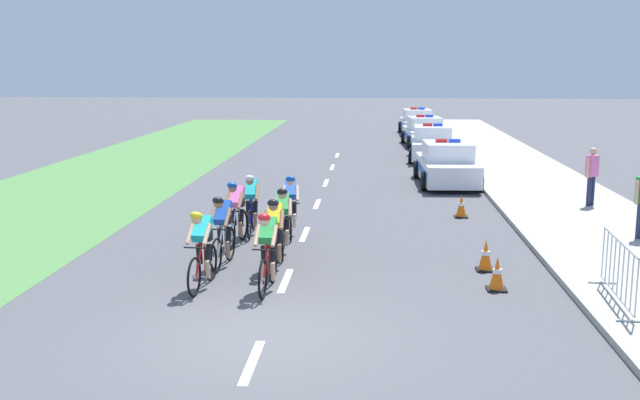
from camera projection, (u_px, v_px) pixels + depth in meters
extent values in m
plane|color=#4C4C51|center=(263.00, 335.00, 11.50)|extent=(160.00, 160.00, 0.00)
cube|color=#A3A099|center=(542.00, 188.00, 24.70)|extent=(4.07, 60.00, 0.12)
cube|color=#9E9E99|center=(483.00, 187.00, 24.84)|extent=(0.16, 60.00, 0.13)
cube|color=#4C7F42|center=(89.00, 184.00, 25.82)|extent=(7.00, 60.00, 0.01)
cube|color=white|center=(252.00, 362.00, 10.48)|extent=(0.14, 1.60, 0.01)
cube|color=white|center=(286.00, 281.00, 14.40)|extent=(0.14, 1.60, 0.01)
cube|color=white|center=(305.00, 234.00, 18.32)|extent=(0.14, 1.60, 0.01)
cube|color=white|center=(317.00, 204.00, 22.25)|extent=(0.14, 1.60, 0.01)
cube|color=white|center=(326.00, 183.00, 26.17)|extent=(0.14, 1.60, 0.01)
cube|color=white|center=(332.00, 167.00, 30.09)|extent=(0.14, 1.60, 0.01)
cube|color=white|center=(337.00, 155.00, 34.02)|extent=(0.14, 1.60, 0.01)
torus|color=black|center=(194.00, 277.00, 13.36)|extent=(0.11, 0.73, 0.72)
cylinder|color=#99999E|center=(194.00, 277.00, 13.36)|extent=(0.06, 0.06, 0.06)
torus|color=black|center=(211.00, 263.00, 14.34)|extent=(0.11, 0.73, 0.72)
cylinder|color=#99999E|center=(211.00, 263.00, 14.34)|extent=(0.06, 0.06, 0.06)
cylinder|color=#B21919|center=(201.00, 242.00, 13.70)|extent=(0.08, 0.55, 0.04)
cylinder|color=#B21919|center=(199.00, 262.00, 13.59)|extent=(0.08, 0.48, 0.63)
cylinder|color=#B21919|center=(205.00, 255.00, 13.95)|extent=(0.04, 0.04, 0.65)
cylinder|color=black|center=(195.00, 248.00, 13.37)|extent=(0.42, 0.06, 0.03)
cube|color=black|center=(204.00, 238.00, 13.89)|extent=(0.12, 0.23, 0.05)
cube|color=#19B2B7|center=(202.00, 229.00, 13.73)|extent=(0.33, 0.57, 0.45)
cube|color=black|center=(204.00, 236.00, 13.87)|extent=(0.30, 0.22, 0.18)
cylinder|color=black|center=(209.00, 254.00, 13.87)|extent=(0.13, 0.23, 0.40)
cylinder|color=tan|center=(208.00, 269.00, 13.84)|extent=(0.10, 0.16, 0.36)
cylinder|color=black|center=(199.00, 254.00, 13.90)|extent=(0.12, 0.18, 0.40)
cylinder|color=tan|center=(198.00, 269.00, 13.87)|extent=(0.10, 0.13, 0.36)
cylinder|color=tan|center=(207.00, 234.00, 13.51)|extent=(0.11, 0.41, 0.35)
cylinder|color=tan|center=(190.00, 234.00, 13.56)|extent=(0.11, 0.41, 0.35)
sphere|color=tan|center=(196.00, 219.00, 13.40)|extent=(0.19, 0.19, 0.19)
ellipsoid|color=yellow|center=(196.00, 216.00, 13.38)|extent=(0.26, 0.33, 0.24)
torus|color=black|center=(263.00, 279.00, 13.22)|extent=(0.08, 0.73, 0.72)
cylinder|color=#99999E|center=(263.00, 279.00, 13.22)|extent=(0.06, 0.06, 0.06)
torus|color=black|center=(273.00, 265.00, 14.20)|extent=(0.08, 0.73, 0.72)
cylinder|color=#99999E|center=(273.00, 265.00, 14.20)|extent=(0.06, 0.06, 0.06)
cylinder|color=#B21919|center=(267.00, 244.00, 13.56)|extent=(0.06, 0.55, 0.04)
cylinder|color=#B21919|center=(266.00, 264.00, 13.45)|extent=(0.06, 0.48, 0.63)
cylinder|color=#B21919|center=(269.00, 257.00, 13.81)|extent=(0.04, 0.04, 0.65)
cylinder|color=black|center=(263.00, 250.00, 13.22)|extent=(0.42, 0.05, 0.03)
cube|color=black|center=(269.00, 239.00, 13.75)|extent=(0.11, 0.22, 0.05)
cube|color=green|center=(268.00, 230.00, 13.59)|extent=(0.31, 0.56, 0.45)
cube|color=black|center=(269.00, 237.00, 13.73)|extent=(0.29, 0.21, 0.18)
cylinder|color=black|center=(274.00, 256.00, 13.74)|extent=(0.12, 0.23, 0.40)
cylinder|color=tan|center=(273.00, 271.00, 13.70)|extent=(0.10, 0.16, 0.36)
cylinder|color=black|center=(264.00, 256.00, 13.76)|extent=(0.12, 0.17, 0.40)
cylinder|color=tan|center=(263.00, 271.00, 13.73)|extent=(0.10, 0.13, 0.36)
cylinder|color=tan|center=(274.00, 236.00, 13.37)|extent=(0.09, 0.40, 0.35)
cylinder|color=tan|center=(257.00, 235.00, 13.41)|extent=(0.09, 0.40, 0.35)
sphere|color=tan|center=(264.00, 221.00, 13.25)|extent=(0.19, 0.19, 0.19)
ellipsoid|color=red|center=(264.00, 217.00, 13.23)|extent=(0.24, 0.32, 0.24)
torus|color=black|center=(216.00, 256.00, 14.84)|extent=(0.11, 0.73, 0.72)
cylinder|color=#99999E|center=(216.00, 256.00, 14.84)|extent=(0.06, 0.06, 0.06)
torus|color=black|center=(230.00, 244.00, 15.81)|extent=(0.11, 0.73, 0.72)
cylinder|color=#99999E|center=(230.00, 244.00, 15.81)|extent=(0.06, 0.06, 0.06)
cylinder|color=white|center=(222.00, 225.00, 15.18)|extent=(0.08, 0.55, 0.04)
cylinder|color=white|center=(220.00, 242.00, 15.07)|extent=(0.08, 0.48, 0.63)
cylinder|color=white|center=(225.00, 237.00, 15.43)|extent=(0.04, 0.04, 0.65)
cylinder|color=black|center=(217.00, 229.00, 14.85)|extent=(0.42, 0.06, 0.03)
cube|color=black|center=(225.00, 221.00, 15.37)|extent=(0.12, 0.23, 0.05)
cube|color=blue|center=(223.00, 213.00, 15.21)|extent=(0.32, 0.56, 0.47)
cube|color=black|center=(225.00, 219.00, 15.35)|extent=(0.30, 0.22, 0.18)
cylinder|color=black|center=(229.00, 236.00, 15.35)|extent=(0.13, 0.23, 0.40)
cylinder|color=#9E7051|center=(228.00, 249.00, 15.32)|extent=(0.10, 0.16, 0.36)
cylinder|color=black|center=(220.00, 236.00, 15.38)|extent=(0.12, 0.18, 0.40)
cylinder|color=#9E7051|center=(219.00, 249.00, 15.35)|extent=(0.10, 0.13, 0.36)
cylinder|color=#9E7051|center=(228.00, 217.00, 14.99)|extent=(0.11, 0.41, 0.35)
cylinder|color=#9E7051|center=(212.00, 217.00, 15.04)|extent=(0.11, 0.41, 0.35)
sphere|color=#9E7051|center=(218.00, 204.00, 14.88)|extent=(0.19, 0.19, 0.19)
ellipsoid|color=black|center=(218.00, 201.00, 14.85)|extent=(0.26, 0.33, 0.24)
torus|color=black|center=(273.00, 259.00, 14.59)|extent=(0.08, 0.73, 0.72)
cylinder|color=#99999E|center=(273.00, 259.00, 14.59)|extent=(0.06, 0.06, 0.06)
torus|color=black|center=(277.00, 247.00, 15.57)|extent=(0.08, 0.73, 0.72)
cylinder|color=#99999E|center=(277.00, 247.00, 15.57)|extent=(0.06, 0.06, 0.06)
cylinder|color=#1E1E99|center=(274.00, 227.00, 14.93)|extent=(0.06, 0.55, 0.04)
cylinder|color=#1E1E99|center=(274.00, 245.00, 14.82)|extent=(0.06, 0.48, 0.63)
cylinder|color=#1E1E99|center=(275.00, 240.00, 15.19)|extent=(0.04, 0.04, 0.65)
cylinder|color=black|center=(273.00, 232.00, 14.59)|extent=(0.42, 0.05, 0.03)
cube|color=black|center=(275.00, 223.00, 15.12)|extent=(0.11, 0.22, 0.05)
cube|color=yellow|center=(275.00, 215.00, 14.96)|extent=(0.31, 0.55, 0.47)
cube|color=black|center=(275.00, 222.00, 15.11)|extent=(0.29, 0.21, 0.18)
cylinder|color=black|center=(280.00, 239.00, 15.12)|extent=(0.12, 0.23, 0.40)
cylinder|color=#9E7051|center=(279.00, 252.00, 15.09)|extent=(0.10, 0.16, 0.36)
cylinder|color=black|center=(271.00, 239.00, 15.12)|extent=(0.12, 0.17, 0.40)
cylinder|color=#9E7051|center=(271.00, 252.00, 15.09)|extent=(0.10, 0.13, 0.36)
cylinder|color=#9E7051|center=(282.00, 220.00, 14.76)|extent=(0.10, 0.40, 0.35)
cylinder|color=#9E7051|center=(266.00, 220.00, 14.77)|extent=(0.10, 0.40, 0.35)
sphere|color=#9E7051|center=(273.00, 206.00, 14.63)|extent=(0.19, 0.19, 0.19)
ellipsoid|color=black|center=(273.00, 203.00, 14.60)|extent=(0.25, 0.33, 0.24)
torus|color=black|center=(230.00, 235.00, 16.68)|extent=(0.12, 0.72, 0.72)
cylinder|color=#99999E|center=(230.00, 235.00, 16.68)|extent=(0.07, 0.07, 0.06)
torus|color=black|center=(243.00, 225.00, 17.65)|extent=(0.12, 0.72, 0.72)
cylinder|color=#99999E|center=(243.00, 225.00, 17.65)|extent=(0.07, 0.07, 0.06)
cylinder|color=white|center=(236.00, 207.00, 17.02)|extent=(0.10, 0.55, 0.04)
cylinder|color=white|center=(234.00, 223.00, 16.91)|extent=(0.09, 0.48, 0.63)
cylinder|color=white|center=(238.00, 219.00, 17.27)|extent=(0.04, 0.04, 0.65)
cylinder|color=black|center=(231.00, 211.00, 16.69)|extent=(0.42, 0.07, 0.03)
cube|color=black|center=(238.00, 204.00, 17.21)|extent=(0.12, 0.23, 0.05)
cube|color=pink|center=(236.00, 196.00, 17.05)|extent=(0.34, 0.57, 0.47)
cube|color=black|center=(238.00, 202.00, 17.19)|extent=(0.30, 0.23, 0.18)
cylinder|color=black|center=(241.00, 217.00, 17.19)|extent=(0.13, 0.23, 0.40)
cylinder|color=#9E7051|center=(241.00, 229.00, 17.16)|extent=(0.11, 0.16, 0.36)
cylinder|color=black|center=(234.00, 217.00, 17.22)|extent=(0.13, 0.18, 0.40)
cylinder|color=#9E7051|center=(233.00, 229.00, 17.19)|extent=(0.10, 0.13, 0.36)
cylinder|color=#9E7051|center=(241.00, 200.00, 16.82)|extent=(0.12, 0.41, 0.35)
cylinder|color=#9E7051|center=(227.00, 200.00, 16.88)|extent=(0.12, 0.41, 0.35)
sphere|color=#9E7051|center=(232.00, 188.00, 16.72)|extent=(0.19, 0.19, 0.19)
ellipsoid|color=blue|center=(232.00, 185.00, 16.70)|extent=(0.26, 0.34, 0.24)
torus|color=black|center=(283.00, 244.00, 15.85)|extent=(0.12, 0.72, 0.72)
cylinder|color=#99999E|center=(283.00, 244.00, 15.85)|extent=(0.07, 0.07, 0.06)
torus|color=black|center=(283.00, 233.00, 16.84)|extent=(0.12, 0.72, 0.72)
cylinder|color=#99999E|center=(283.00, 233.00, 16.84)|extent=(0.07, 0.07, 0.06)
cylinder|color=#B21919|center=(283.00, 215.00, 16.20)|extent=(0.09, 0.55, 0.04)
cylinder|color=#B21919|center=(283.00, 231.00, 16.08)|extent=(0.09, 0.48, 0.63)
cylinder|color=#B21919|center=(283.00, 226.00, 16.45)|extent=(0.04, 0.04, 0.65)
cylinder|color=black|center=(282.00, 219.00, 15.86)|extent=(0.42, 0.07, 0.03)
cube|color=black|center=(283.00, 211.00, 16.39)|extent=(0.12, 0.23, 0.05)
cube|color=green|center=(283.00, 203.00, 16.23)|extent=(0.34, 0.58, 0.45)
cube|color=black|center=(283.00, 209.00, 16.37)|extent=(0.30, 0.23, 0.18)
cylinder|color=black|center=(287.00, 225.00, 16.39)|extent=(0.13, 0.23, 0.40)
cylinder|color=tan|center=(287.00, 238.00, 16.35)|extent=(0.11, 0.16, 0.36)
cylinder|color=black|center=(279.00, 225.00, 16.38)|extent=(0.13, 0.18, 0.40)
cylinder|color=tan|center=(279.00, 238.00, 16.35)|extent=(0.10, 0.13, 0.36)
cylinder|color=tan|center=(290.00, 207.00, 16.03)|extent=(0.12, 0.41, 0.35)
cylinder|color=tan|center=(275.00, 207.00, 16.02)|extent=(0.12, 0.41, 0.35)
sphere|color=tan|center=(282.00, 195.00, 15.89)|extent=(0.19, 0.19, 0.19)
ellipsoid|color=black|center=(282.00, 192.00, 15.87)|extent=(0.26, 0.34, 0.24)
torus|color=black|center=(249.00, 225.00, 17.72)|extent=(0.09, 0.73, 0.72)
cylinder|color=#99999E|center=(249.00, 225.00, 17.72)|extent=(0.06, 0.06, 0.06)
torus|color=black|center=(254.00, 216.00, 18.70)|extent=(0.09, 0.73, 0.72)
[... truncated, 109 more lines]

